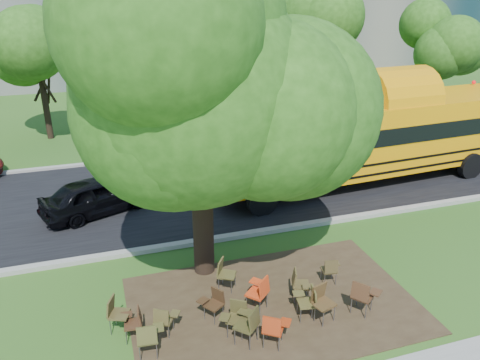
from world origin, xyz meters
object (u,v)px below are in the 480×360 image
object	(u,v)px
chair_7	(363,294)
chair_12	(299,282)
black_car	(97,195)
chair_0	(148,336)
chair_10	(225,272)
chair_13	(330,268)
chair_6	(308,299)
chair_2	(249,322)
chair_11	(260,290)
chair_14	(116,312)
chair_9	(214,301)
main_tree	(198,69)
chair_1	(164,318)
school_bus	(387,134)
chair_8	(135,320)
chair_5	(322,300)
chair_4	(274,327)
chair_3	(236,314)

from	to	relation	value
chair_7	chair_12	world-z (taller)	chair_7
black_car	chair_0	bearing A→B (deg)	164.37
chair_10	chair_12	xyz separation A→B (m)	(1.65, -0.99, -0.01)
chair_13	black_car	world-z (taller)	black_car
chair_6	chair_10	world-z (taller)	chair_10
chair_2	chair_11	bearing A→B (deg)	14.34
chair_14	black_car	distance (m)	6.48
chair_9	chair_12	bearing A→B (deg)	-124.40
chair_2	chair_10	size ratio (longest dim) A/B	1.07
main_tree	chair_9	distance (m)	5.47
chair_0	chair_1	distance (m)	0.71
school_bus	chair_11	world-z (taller)	school_bus
chair_8	chair_14	bearing A→B (deg)	51.02
chair_7	black_car	world-z (taller)	black_car
chair_1	chair_12	xyz separation A→B (m)	(3.42, 0.26, 0.05)
chair_9	chair_12	size ratio (longest dim) A/B	0.92
chair_2	chair_10	world-z (taller)	chair_2
school_bus	chair_6	size ratio (longest dim) A/B	15.82
chair_7	chair_9	world-z (taller)	chair_7
chair_2	chair_1	bearing A→B (deg)	110.23
chair_5	chair_9	distance (m)	2.52
chair_2	chair_11	distance (m)	1.18
chair_4	chair_6	size ratio (longest dim) A/B	1.03
school_bus	chair_1	bearing A→B (deg)	-149.77
chair_2	black_car	size ratio (longest dim) A/B	0.25
chair_8	black_car	distance (m)	6.86
chair_11	chair_12	distance (m)	1.08
chair_0	chair_12	world-z (taller)	chair_0
chair_3	chair_12	world-z (taller)	chair_12
chair_4	chair_10	distance (m)	2.39
chair_1	chair_7	world-z (taller)	chair_7
chair_5	black_car	world-z (taller)	black_car
chair_10	main_tree	bearing A→B (deg)	-130.64
chair_2	chair_8	world-z (taller)	chair_2
chair_0	black_car	distance (m)	7.57
chair_8	chair_12	size ratio (longest dim) A/B	0.93
chair_3	chair_6	size ratio (longest dim) A/B	1.00
main_tree	chair_7	bearing A→B (deg)	-43.42
chair_1	chair_3	bearing A→B (deg)	15.13
chair_11	black_car	world-z (taller)	black_car
chair_7	chair_3	bearing A→B (deg)	-132.51
chair_2	chair_7	size ratio (longest dim) A/B	1.01
chair_12	school_bus	bearing A→B (deg)	152.94
chair_3	chair_13	bearing A→B (deg)	-127.52
chair_8	chair_10	bearing A→B (deg)	-59.09
chair_13	chair_0	bearing A→B (deg)	-156.82
chair_9	chair_2	bearing A→B (deg)	170.94
chair_7	chair_10	bearing A→B (deg)	-161.70
school_bus	chair_0	world-z (taller)	school_bus
chair_6	chair_12	bearing A→B (deg)	5.03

